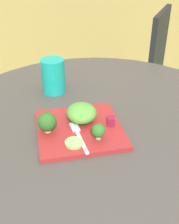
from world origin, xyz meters
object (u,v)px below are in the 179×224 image
Objects in this scene: patio_chair at (139,68)px; fork at (78,134)px; salad_plate at (80,129)px; drinking_glass at (53,78)px.

fork is at bearing -120.79° from patio_chair.
salad_plate is 1.65× the size of fork.
drinking_glass is (-0.61, -0.65, 0.28)m from patio_chair.
patio_chair is 3.53× the size of salad_plate.
patio_chair is at bearing 59.21° from fork.
patio_chair reaches higher than fork.
patio_chair reaches higher than salad_plate.
drinking_glass is at bearing 96.50° from fork.
fork is (-0.01, -0.04, 0.01)m from salad_plate.
fork is (-0.58, -0.97, 0.23)m from patio_chair.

